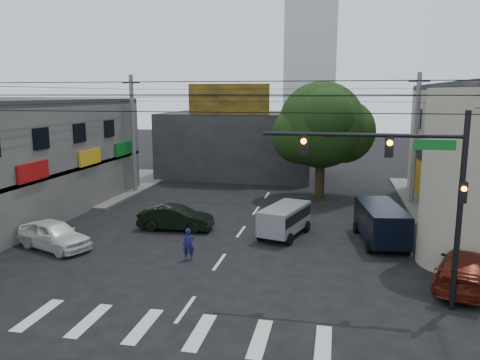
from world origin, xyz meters
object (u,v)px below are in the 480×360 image
(traffic_gantry, at_px, (412,177))
(white_compact, at_px, (54,235))
(dark_sedan, at_px, (176,218))
(utility_pole_far_left, at_px, (133,135))
(street_tree, at_px, (321,125))
(silver_minivan, at_px, (285,221))
(navy_van, at_px, (381,224))
(maroon_sedan, at_px, (466,269))
(utility_pole_far_right, at_px, (415,140))
(traffic_officer, at_px, (189,244))

(traffic_gantry, relative_size, white_compact, 1.55)
(dark_sedan, height_order, white_compact, white_compact)
(utility_pole_far_left, bearing_deg, street_tree, 3.95)
(silver_minivan, distance_m, navy_van, 5.08)
(street_tree, height_order, maroon_sedan, street_tree)
(utility_pole_far_left, bearing_deg, utility_pole_far_right, 0.00)
(traffic_gantry, xyz_separation_m, traffic_officer, (-9.30, 2.98, -4.07))
(white_compact, bearing_deg, silver_minivan, -46.71)
(white_compact, relative_size, silver_minivan, 1.10)
(utility_pole_far_right, xyz_separation_m, maroon_sedan, (0.00, -14.65, -3.86))
(street_tree, xyz_separation_m, traffic_officer, (-5.48, -15.02, -4.71))
(utility_pole_far_right, bearing_deg, navy_van, -107.14)
(utility_pole_far_right, xyz_separation_m, traffic_officer, (-11.98, -14.02, -3.84))
(dark_sedan, distance_m, maroon_sedan, 15.22)
(white_compact, relative_size, navy_van, 0.89)
(maroon_sedan, bearing_deg, utility_pole_far_left, -16.03)
(utility_pole_far_right, relative_size, dark_sedan, 2.13)
(traffic_gantry, bearing_deg, utility_pole_far_left, 137.14)
(street_tree, relative_size, navy_van, 1.67)
(street_tree, distance_m, white_compact, 20.08)
(white_compact, bearing_deg, maroon_sedan, -71.12)
(navy_van, relative_size, traffic_officer, 3.41)
(white_compact, distance_m, traffic_officer, 7.20)
(dark_sedan, bearing_deg, utility_pole_far_right, -59.02)
(dark_sedan, distance_m, white_compact, 6.64)
(white_compact, bearing_deg, dark_sedan, -26.27)
(street_tree, bearing_deg, white_compact, -130.51)
(utility_pole_far_left, relative_size, silver_minivan, 2.17)
(traffic_gantry, relative_size, maroon_sedan, 1.32)
(utility_pole_far_right, height_order, navy_van, utility_pole_far_right)
(street_tree, bearing_deg, maroon_sedan, -67.45)
(utility_pole_far_left, bearing_deg, navy_van, -27.51)
(street_tree, height_order, navy_van, street_tree)
(navy_van, bearing_deg, dark_sedan, 81.15)
(utility_pole_far_right, height_order, white_compact, utility_pole_far_right)
(utility_pole_far_right, distance_m, dark_sedan, 17.50)
(traffic_gantry, height_order, maroon_sedan, traffic_gantry)
(silver_minivan, bearing_deg, street_tree, 7.70)
(white_compact, relative_size, maroon_sedan, 0.85)
(street_tree, distance_m, traffic_officer, 16.67)
(traffic_gantry, relative_size, utility_pole_far_left, 0.78)
(white_compact, height_order, navy_van, navy_van)
(silver_minivan, bearing_deg, navy_van, -75.28)
(utility_pole_far_right, distance_m, maroon_sedan, 15.16)
(street_tree, relative_size, traffic_officer, 5.70)
(maroon_sedan, xyz_separation_m, navy_van, (-2.91, 5.23, 0.26))
(utility_pole_far_left, distance_m, utility_pole_far_right, 21.00)
(white_compact, bearing_deg, utility_pole_far_right, -32.86)
(utility_pole_far_right, height_order, dark_sedan, utility_pole_far_right)
(navy_van, bearing_deg, street_tree, 10.52)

